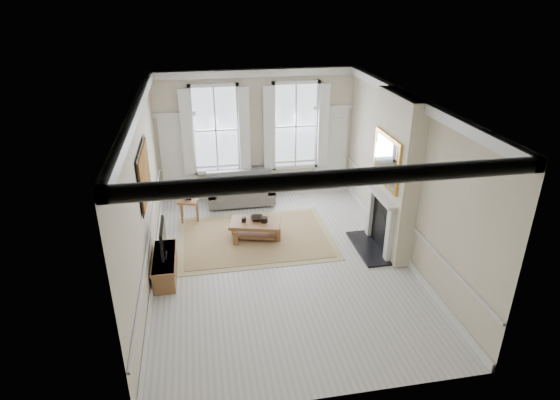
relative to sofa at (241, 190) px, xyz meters
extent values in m
plane|color=#B7B5AD|center=(0.51, -3.11, -0.35)|extent=(7.20, 7.20, 0.00)
plane|color=white|center=(0.51, -3.11, 3.05)|extent=(7.20, 7.20, 0.00)
plane|color=beige|center=(0.51, 0.49, 1.35)|extent=(5.20, 0.00, 5.20)
plane|color=beige|center=(-2.09, -3.11, 1.35)|extent=(0.00, 7.20, 7.20)
plane|color=beige|center=(3.11, -3.11, 1.35)|extent=(0.00, 7.20, 7.20)
cube|color=silver|center=(-1.54, 0.45, 0.80)|extent=(0.90, 0.08, 2.30)
cube|color=silver|center=(2.56, 0.45, 0.80)|extent=(0.90, 0.08, 2.30)
cube|color=#B17D1E|center=(-2.05, -2.81, 1.70)|extent=(0.05, 1.66, 1.06)
cube|color=beige|center=(2.93, -2.91, 1.35)|extent=(0.35, 1.70, 3.38)
cube|color=black|center=(2.51, -2.91, -0.33)|extent=(0.55, 1.50, 0.05)
cube|color=silver|center=(2.71, -3.46, 0.22)|extent=(0.10, 0.18, 1.15)
cube|color=silver|center=(2.71, -2.36, 0.22)|extent=(0.10, 0.18, 1.15)
cube|color=silver|center=(2.66, -2.91, 0.95)|extent=(0.20, 1.45, 0.06)
cube|color=black|center=(2.75, -2.91, 0.20)|extent=(0.02, 0.92, 1.00)
cube|color=gold|center=(2.72, -2.91, 1.70)|extent=(0.06, 1.26, 1.06)
cube|color=#5C5B59|center=(0.00, -0.06, -0.09)|extent=(1.72, 0.84, 0.39)
cube|color=#5C5B59|center=(0.00, 0.26, 0.26)|extent=(1.72, 0.20, 0.44)
cube|color=#5C5B59|center=(-0.76, -0.06, 0.14)|extent=(0.20, 0.84, 0.30)
cube|color=#5C5B59|center=(0.76, -0.06, 0.14)|extent=(0.20, 0.84, 0.30)
cylinder|color=brown|center=(-0.74, -0.36, -0.31)|extent=(0.06, 0.06, 0.08)
cylinder|color=brown|center=(0.74, 0.24, -0.31)|extent=(0.06, 0.06, 0.08)
cube|color=brown|center=(-1.34, -0.77, 0.17)|extent=(0.56, 0.56, 0.06)
cube|color=brown|center=(-1.52, -0.94, -0.10)|extent=(0.05, 0.05, 0.49)
cube|color=brown|center=(-1.17, -0.94, -0.10)|extent=(0.05, 0.05, 0.49)
cube|color=brown|center=(-1.52, -0.59, -0.10)|extent=(0.05, 0.05, 0.49)
cube|color=brown|center=(-1.17, -0.59, -0.10)|extent=(0.05, 0.05, 0.49)
cube|color=#9C7550|center=(0.13, -1.99, -0.34)|extent=(3.50, 2.60, 0.02)
cube|color=brown|center=(0.13, -1.99, 0.03)|extent=(1.25, 0.92, 0.08)
cube|color=brown|center=(-0.33, -2.22, -0.18)|extent=(0.10, 0.10, 0.34)
cube|color=brown|center=(0.59, -2.22, -0.18)|extent=(0.10, 0.10, 0.34)
cube|color=brown|center=(-0.33, -1.77, -0.18)|extent=(0.10, 0.10, 0.34)
cube|color=brown|center=(0.59, -1.77, -0.18)|extent=(0.10, 0.10, 0.34)
cylinder|color=black|center=(-0.12, -1.94, 0.12)|extent=(0.11, 0.11, 0.11)
cylinder|color=black|center=(0.33, -2.04, 0.13)|extent=(0.16, 0.16, 0.11)
imported|color=black|center=(0.18, -1.89, 0.11)|extent=(0.33, 0.33, 0.07)
cube|color=brown|center=(-1.83, -3.20, -0.12)|extent=(0.41, 1.29, 0.46)
cube|color=black|center=(-1.81, -3.20, 0.13)|extent=(0.08, 0.30, 0.03)
cube|color=black|center=(-1.81, -3.20, 0.52)|extent=(0.05, 0.90, 0.55)
cube|color=black|center=(-1.78, -3.20, 0.52)|extent=(0.01, 0.83, 0.50)
camera|label=1|loc=(-0.99, -11.33, 4.93)|focal=30.00mm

